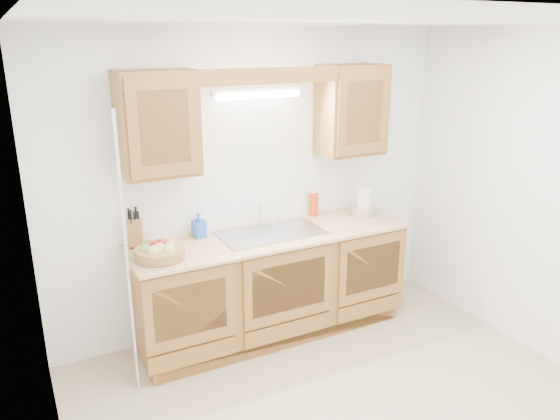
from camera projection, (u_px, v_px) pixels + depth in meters
room at (359, 240)px, 3.28m from camera, size 3.52×3.50×2.50m
base_cabinets at (271, 285)px, 4.54m from camera, size 2.20×0.60×0.86m
countertop at (272, 236)px, 4.40m from camera, size 2.30×0.63×0.04m
upper_cabinet_left at (157, 124)px, 3.87m from camera, size 0.55×0.33×0.75m
upper_cabinet_right at (351, 110)px, 4.60m from camera, size 0.55×0.33×0.75m
valance at (271, 76)px, 4.02m from camera, size 2.20×0.05×0.12m
fluorescent_fixture at (258, 93)px, 4.25m from camera, size 0.76×0.08×0.08m
sink at (271, 241)px, 4.43m from camera, size 0.84×0.46×0.36m
wire_shelf_pole at (127, 260)px, 3.62m from camera, size 0.03×0.03×2.00m
outlet_plate at (349, 181)px, 4.99m from camera, size 0.08×0.01×0.12m
fruit_basket at (160, 251)px, 3.90m from camera, size 0.47×0.47×0.11m
knife_block at (135, 232)px, 4.11m from camera, size 0.14×0.19×0.30m
orange_canister at (314, 203)px, 4.81m from camera, size 0.10×0.10×0.23m
soap_bottle at (199, 225)px, 4.30m from camera, size 0.11×0.11×0.20m
sponge at (197, 234)px, 4.37m from camera, size 0.12×0.08×0.02m
paper_towel at (364, 203)px, 4.78m from camera, size 0.14×0.14×0.30m
apple_bowl at (363, 209)px, 4.84m from camera, size 0.27×0.27×0.13m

